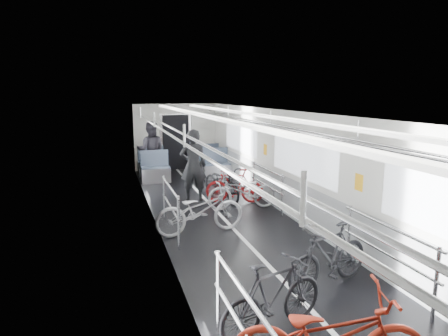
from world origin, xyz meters
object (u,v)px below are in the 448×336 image
object	(u,v)px
bike_right_near	(329,256)
bike_right_mid	(243,191)
person_seated	(151,150)
bike_right_far	(235,186)
bike_left_mid	(273,297)
person_standing	(193,165)
bike_aisle	(222,183)
bike_left_far	(200,210)

from	to	relation	value
bike_right_near	bike_right_mid	bearing A→B (deg)	162.66
bike_right_mid	person_seated	xyz separation A→B (m)	(-1.73, 4.15, 0.49)
bike_right_far	person_seated	bearing A→B (deg)	-134.62
bike_right_mid	bike_right_far	size ratio (longest dim) A/B	1.16
bike_left_mid	person_standing	xyz separation A→B (m)	(0.36, 6.01, 0.49)
bike_aisle	person_standing	bearing A→B (deg)	157.73
bike_right_near	bike_right_mid	world-z (taller)	bike_right_near
bike_aisle	person_standing	world-z (taller)	person_standing
bike_left_mid	bike_left_far	distance (m)	3.54
bike_aisle	person_seated	world-z (taller)	person_seated
bike_aisle	bike_right_near	bearing A→B (deg)	-103.01
bike_right_mid	bike_right_far	distance (m)	0.60
bike_right_near	person_seated	distance (m)	8.40
bike_aisle	person_standing	size ratio (longest dim) A/B	0.91
bike_left_mid	bike_right_far	size ratio (longest dim) A/B	1.02
bike_right_near	bike_right_far	distance (m)	4.67
bike_left_far	bike_right_far	distance (m)	2.40
bike_right_near	bike_aisle	bearing A→B (deg)	165.67
bike_left_mid	person_seated	xyz separation A→B (m)	(-0.39, 9.06, 0.49)
bike_left_far	bike_aisle	xyz separation A→B (m)	(1.14, 2.36, -0.03)
person_standing	bike_right_far	bearing A→B (deg)	162.37
bike_left_far	bike_aisle	size ratio (longest dim) A/B	1.07
bike_right_mid	person_standing	size ratio (longest dim) A/B	0.91
bike_right_mid	person_seated	size ratio (longest dim) A/B	0.91
person_standing	bike_right_near	bearing A→B (deg)	109.37
bike_left_far	bike_right_near	xyz separation A→B (m)	(1.28, -2.71, -0.01)
bike_left_far	bike_right_mid	world-z (taller)	bike_left_far
person_seated	bike_left_far	bearing A→B (deg)	106.48
bike_right_far	bike_right_mid	bearing A→B (deg)	21.15
bike_right_mid	person_standing	distance (m)	1.55
person_standing	bike_left_mid	bearing A→B (deg)	96.31
bike_aisle	person_standing	distance (m)	0.89
bike_right_mid	person_seated	distance (m)	4.53
bike_right_mid	bike_left_mid	bearing A→B (deg)	-12.32
bike_right_near	bike_right_mid	size ratio (longest dim) A/B	0.91
bike_right_near	bike_left_far	bearing A→B (deg)	-170.53
bike_left_mid	bike_left_far	xyz separation A→B (m)	(-0.05, 3.54, 0.03)
bike_left_far	person_standing	size ratio (longest dim) A/B	0.98
bike_left_far	bike_aisle	distance (m)	2.63
bike_right_near	bike_right_far	world-z (taller)	bike_right_near
bike_right_near	bike_right_mid	xyz separation A→B (m)	(0.10, 4.07, -0.02)
bike_right_far	person_standing	bearing A→B (deg)	-97.70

